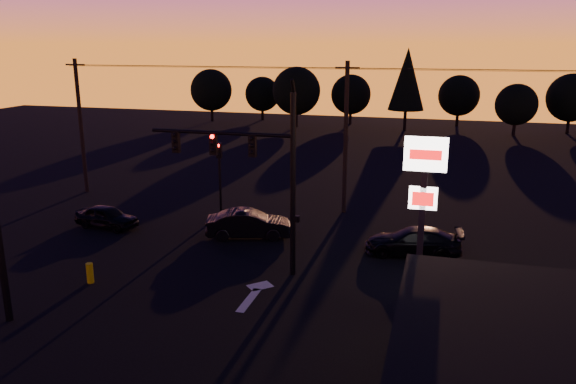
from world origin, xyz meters
name	(u,v)px	position (x,y,z in m)	size (l,w,h in m)	color
ground	(228,310)	(0.00, 0.00, 0.00)	(120.00, 120.00, 0.00)	black
lane_arrow	(254,293)	(0.50, 1.67, 0.01)	(1.20, 3.10, 0.01)	beige
traffic_signal_mast	(257,164)	(-0.10, 3.99, 4.94)	(6.79, 0.52, 8.58)	black
secondary_signal	(220,168)	(-5.00, 11.49, 2.86)	(0.30, 0.31, 4.35)	black
pylon_sign	(424,190)	(7.00, 1.50, 4.91)	(1.50, 0.28, 6.80)	black
utility_pole_0	(81,126)	(-16.00, 14.00, 4.59)	(1.40, 0.26, 9.00)	black
utility_pole_1	(346,137)	(2.00, 14.00, 4.59)	(1.40, 0.26, 9.00)	black
power_wires	(347,68)	(2.00, 14.00, 8.57)	(36.00, 1.22, 0.07)	black
bollard	(90,273)	(-6.63, 0.77, 0.44)	(0.30, 0.30, 0.89)	#D5D805
tree_0	(211,90)	(-22.00, 50.00, 4.06)	(5.36, 5.36, 6.74)	black
tree_1	(262,94)	(-16.00, 53.00, 3.43)	(4.54, 4.54, 5.71)	black
tree_2	(296,91)	(-10.00, 48.00, 4.37)	(5.77, 5.78, 7.26)	black
tree_3	(351,94)	(-4.00, 52.00, 3.75)	(4.95, 4.95, 6.22)	black
tree_4	(407,79)	(3.00, 49.00, 5.93)	(4.18, 4.18, 9.50)	black
tree_5	(459,96)	(9.00, 54.00, 3.75)	(4.95, 4.95, 6.22)	black
tree_6	(516,105)	(15.00, 48.00, 3.43)	(4.54, 4.54, 5.71)	black
tree_7	(571,98)	(21.00, 51.00, 4.06)	(5.36, 5.36, 6.74)	black
car_left	(107,217)	(-10.21, 7.55, 0.62)	(1.46, 3.64, 1.24)	black
car_mid	(249,224)	(-2.02, 8.14, 0.73)	(1.55, 4.45, 1.47)	black
car_right	(413,241)	(6.48, 7.92, 0.67)	(1.88, 4.62, 1.34)	black
suv_parked	(462,354)	(8.56, -2.19, 0.75)	(2.49, 5.39, 1.50)	black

